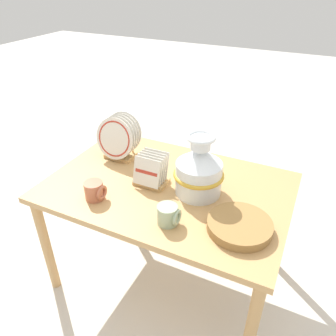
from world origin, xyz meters
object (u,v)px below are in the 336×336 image
Objects in this scene: ceramic_vase at (199,170)px; dish_rack_round_plates at (119,139)px; dish_rack_square_plates at (151,173)px; mug_terracotta_glaze at (95,191)px; mug_sage_glaze at (168,215)px; wicker_charger_stack at (239,226)px.

ceramic_vase is 0.59m from dish_rack_round_plates.
dish_rack_round_plates is (-0.58, 0.13, -0.01)m from ceramic_vase.
ceramic_vase reaches higher than dish_rack_square_plates.
dish_rack_round_plates is 0.44m from mug_terracotta_glaze.
dish_rack_square_plates is at bearing 131.51° from mug_sage_glaze.
ceramic_vase is 0.31m from mug_sage_glaze.
wicker_charger_stack is at bearing 17.99° from mug_sage_glaze.
mug_sage_glaze is (-0.31, -0.10, 0.03)m from wicker_charger_stack.
dish_rack_square_plates is 0.32m from mug_terracotta_glaze.
dish_rack_square_plates reaches higher than mug_sage_glaze.
wicker_charger_stack is 2.81× the size of mug_terracotta_glaze.
mug_sage_glaze is (-0.03, -0.29, -0.09)m from ceramic_vase.
mug_terracotta_glaze is at bearing -148.40° from ceramic_vase.
mug_terracotta_glaze is (-0.20, -0.25, -0.02)m from dish_rack_square_plates.
mug_sage_glaze is at bearing -96.77° from ceramic_vase.
dish_rack_square_plates is at bearing -27.96° from dish_rack_round_plates.
ceramic_vase is 1.13× the size of wicker_charger_stack.
dish_rack_round_plates reaches higher than wicker_charger_stack.
mug_terracotta_glaze and mug_sage_glaze have the same top height.
dish_rack_round_plates is 2.57× the size of mug_terracotta_glaze.
mug_sage_glaze reaches higher than wicker_charger_stack.
mug_sage_glaze is at bearing -162.01° from wicker_charger_stack.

